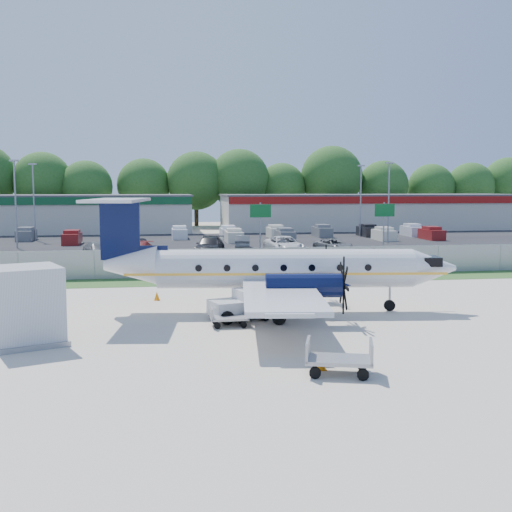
{
  "coord_description": "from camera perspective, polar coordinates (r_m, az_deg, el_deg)",
  "views": [
    {
      "loc": [
        -5.71,
        -30.85,
        6.32
      ],
      "look_at": [
        0.0,
        6.0,
        2.3
      ],
      "focal_mm": 45.0,
      "sensor_mm": 36.0,
      "label": 1
    }
  ],
  "objects": [
    {
      "name": "aircraft",
      "position": [
        32.44,
        1.9,
        -1.12
      ],
      "size": [
        18.71,
        18.4,
        5.74
      ],
      "color": "silver",
      "rests_on": "ground"
    },
    {
      "name": "cone_starboard_wing",
      "position": [
        36.39,
        -8.81,
        -3.55
      ],
      "size": [
        0.35,
        0.35,
        0.49
      ],
      "color": "orange",
      "rests_on": "ground"
    },
    {
      "name": "cone_port_wing",
      "position": [
        22.66,
        5.81,
        -9.44
      ],
      "size": [
        0.36,
        0.36,
        0.51
      ],
      "color": "orange",
      "rests_on": "ground"
    },
    {
      "name": "parked_car_a",
      "position": [
        59.54,
        -13.87,
        -0.12
      ],
      "size": [
        3.5,
        4.95,
        1.33
      ],
      "primitive_type": "imported",
      "rotation": [
        0.0,
        0.0,
        0.4
      ],
      "color": "#595B5E",
      "rests_on": "ground"
    },
    {
      "name": "tree_line",
      "position": [
        105.2,
        -5.69,
        2.68
      ],
      "size": [
        112.0,
        6.0,
        14.0
      ],
      "primitive_type": null,
      "color": "#225017",
      "rests_on": "ground"
    },
    {
      "name": "sign_right",
      "position": [
        57.32,
        11.33,
        3.33
      ],
      "size": [
        1.8,
        0.26,
        5.0
      ],
      "color": "gray",
      "rests_on": "ground"
    },
    {
      "name": "parking_lot",
      "position": [
        71.36,
        -4.18,
        1.07
      ],
      "size": [
        170.0,
        32.0,
        0.02
      ],
      "primitive_type": "cube",
      "color": "black",
      "rests_on": "ground"
    },
    {
      "name": "service_container",
      "position": [
        27.54,
        -19.8,
        -4.37
      ],
      "size": [
        3.69,
        3.69,
        3.15
      ],
      "color": "silver",
      "rests_on": "ground"
    },
    {
      "name": "parked_car_f",
      "position": [
        65.64,
        -10.27,
        0.53
      ],
      "size": [
        2.15,
        4.02,
        1.3
      ],
      "primitive_type": "imported",
      "rotation": [
        0.0,
        0.0,
        3.31
      ],
      "color": "black",
      "rests_on": "ground"
    },
    {
      "name": "light_pole_sw",
      "position": [
        80.14,
        -19.15,
        5.04
      ],
      "size": [
        0.9,
        0.35,
        9.09
      ],
      "color": "gray",
      "rests_on": "ground"
    },
    {
      "name": "baggage_cart_far",
      "position": [
        22.12,
        7.41,
        -9.03
      ],
      "size": [
        2.53,
        1.93,
        1.18
      ],
      "color": "gray",
      "rests_on": "ground"
    },
    {
      "name": "light_pole_ne",
      "position": [
        73.5,
        11.72,
        5.18
      ],
      "size": [
        0.9,
        0.35,
        9.09
      ],
      "color": "gray",
      "rests_on": "ground"
    },
    {
      "name": "parked_car_b",
      "position": [
        59.4,
        -10.24,
        -0.05
      ],
      "size": [
        2.66,
        4.78,
        1.31
      ],
      "primitive_type": "imported",
      "rotation": [
        0.0,
        0.0,
        -0.19
      ],
      "color": "maroon",
      "rests_on": "ground"
    },
    {
      "name": "baggage_cart_near",
      "position": [
        29.3,
        -2.4,
        -5.48
      ],
      "size": [
        1.72,
        1.06,
        0.9
      ],
      "color": "gray",
      "rests_on": "ground"
    },
    {
      "name": "far_parking_rows",
      "position": [
        76.33,
        -4.49,
        1.39
      ],
      "size": [
        56.0,
        10.0,
        1.6
      ],
      "primitive_type": null,
      "color": "gray",
      "rests_on": "ground"
    },
    {
      "name": "parked_car_e",
      "position": [
        62.3,
        6.99,
        0.29
      ],
      "size": [
        3.67,
        5.38,
        1.37
      ],
      "primitive_type": "imported",
      "rotation": [
        0.0,
        0.0,
        0.31
      ],
      "color": "#595B5E",
      "rests_on": "ground"
    },
    {
      "name": "grass_verge",
      "position": [
        43.69,
        -1.21,
        -2.16
      ],
      "size": [
        170.0,
        4.0,
        0.02
      ],
      "primitive_type": "cube",
      "color": "#2D561E",
      "rests_on": "ground"
    },
    {
      "name": "access_road",
      "position": [
        50.57,
        -2.26,
        -1.02
      ],
      "size": [
        170.0,
        8.0,
        0.02
      ],
      "primitive_type": "cube",
      "color": "black",
      "rests_on": "ground"
    },
    {
      "name": "sign_mid",
      "position": [
        54.53,
        0.4,
        3.31
      ],
      "size": [
        1.8,
        0.26,
        5.0
      ],
      "color": "gray",
      "rests_on": "ground"
    },
    {
      "name": "building_east",
      "position": [
        98.17,
        10.07,
        3.91
      ],
      "size": [
        44.4,
        12.4,
        5.24
      ],
      "color": "beige",
      "rests_on": "ground"
    },
    {
      "name": "road_car_mid",
      "position": [
        52.81,
        6.79,
        -0.76
      ],
      "size": [
        4.95,
        3.63,
        1.33
      ],
      "primitive_type": "imported",
      "rotation": [
        0.0,
        0.0,
        -1.14
      ],
      "color": "black",
      "rests_on": "ground"
    },
    {
      "name": "parked_car_d",
      "position": [
        60.67,
        2.51,
        0.17
      ],
      "size": [
        3.23,
        6.28,
        1.69
      ],
      "primitive_type": "imported",
      "rotation": [
        0.0,
        0.0,
        0.07
      ],
      "color": "silver",
      "rests_on": "ground"
    },
    {
      "name": "road_car_west",
      "position": [
        48.38,
        -17.01,
        -1.62
      ],
      "size": [
        5.33,
        2.81,
        1.67
      ],
      "primitive_type": "imported",
      "rotation": [
        0.0,
        0.0,
        1.36
      ],
      "color": "silver",
      "rests_on": "ground"
    },
    {
      "name": "parked_car_g",
      "position": [
        66.15,
        -1.2,
        0.67
      ],
      "size": [
        2.05,
        4.35,
        1.38
      ],
      "primitive_type": "imported",
      "rotation": [
        0.0,
        0.0,
        2.99
      ],
      "color": "#595B5E",
      "rests_on": "ground"
    },
    {
      "name": "building_west",
      "position": [
        94.69,
        -19.98,
        3.55
      ],
      "size": [
        46.4,
        12.4,
        5.24
      ],
      "color": "beige",
      "rests_on": "ground"
    },
    {
      "name": "light_pole_nw",
      "position": [
        70.33,
        -20.61,
        4.88
      ],
      "size": [
        0.9,
        0.35,
        9.09
      ],
      "color": "gray",
      "rests_on": "ground"
    },
    {
      "name": "sign_left",
      "position": [
        53.88,
        -11.25,
        3.15
      ],
      "size": [
        1.8,
        0.26,
        5.0
      ],
      "color": "gray",
      "rests_on": "ground"
    },
    {
      "name": "ground",
      "position": [
        32.01,
        1.65,
        -5.24
      ],
      "size": [
        170.0,
        170.0,
        0.0
      ],
      "primitive_type": "plane",
      "color": "beige",
      "rests_on": "ground"
    },
    {
      "name": "pushback_tug",
      "position": [
        30.8,
        -1.35,
        -4.39
      ],
      "size": [
        3.02,
        2.57,
        1.44
      ],
      "color": "silver",
      "rests_on": "ground"
    },
    {
      "name": "parked_car_c",
      "position": [
        60.2,
        -4.14,
        0.11
      ],
      "size": [
        3.57,
        6.11,
        1.66
      ],
      "primitive_type": "imported",
      "rotation": [
        0.0,
        0.0,
        -0.23
      ],
      "color": "black",
      "rests_on": "ground"
    },
    {
      "name": "perimeter_fence",
      "position": [
        45.53,
        -1.54,
        -0.56
      ],
      "size": [
        120.0,
        0.06,
        1.99
      ],
      "color": "gray",
      "rests_on": "ground"
    },
    {
      "name": "light_pole_se",
      "position": [
        82.94,
        9.29,
        5.32
      ],
      "size": [
        0.9,
        0.35,
        9.09
      ],
      "color": "gray",
      "rests_on": "ground"
    }
  ]
}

